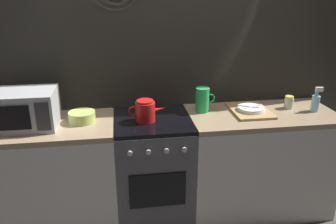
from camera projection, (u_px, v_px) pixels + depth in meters
ground_plane at (154, 215)px, 2.92m from camera, size 8.00×8.00×0.00m
back_wall at (148, 71)px, 2.79m from camera, size 3.60×0.05×2.40m
counter_left at (40, 178)px, 2.63m from camera, size 1.20×0.60×0.90m
stove_unit at (153, 170)px, 2.76m from camera, size 0.60×0.63×0.90m
counter_right at (257, 162)px, 2.88m from camera, size 1.20×0.60×0.90m
microwave at (24, 109)px, 2.41m from camera, size 0.46×0.35×0.27m
kettle at (145, 111)px, 2.53m from camera, size 0.28×0.15×0.17m
mixing_bowl at (82, 117)px, 2.53m from camera, size 0.20×0.20×0.08m
pitcher at (203, 100)px, 2.71m from camera, size 0.16×0.11×0.20m
dish_pile at (250, 110)px, 2.73m from camera, size 0.30×0.40×0.06m
spice_jar at (289, 102)px, 2.81m from camera, size 0.08×0.08×0.10m
spray_bottle at (316, 102)px, 2.73m from camera, size 0.08×0.06×0.20m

